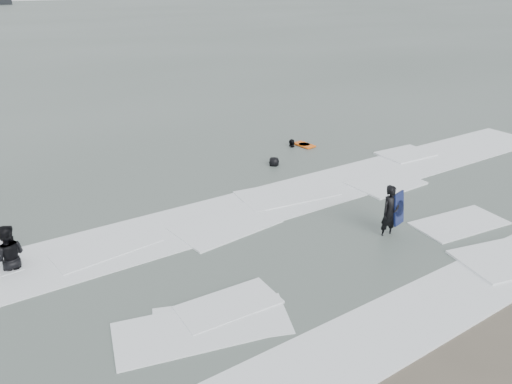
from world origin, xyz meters
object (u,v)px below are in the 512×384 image
surfer_wading (12,269)px  surfer_right_far (274,167)px  surfer_right_near (292,148)px  surfer_centre (387,237)px

surfer_wading → surfer_right_far: bearing=-154.5°
surfer_right_near → surfer_centre: bearing=31.8°
surfer_wading → surfer_right_near: surfer_wading is taller
surfer_right_near → surfer_right_far: (-2.00, -1.50, 0.00)m
surfer_wading → surfer_right_near: 12.54m
surfer_centre → surfer_right_near: bearing=75.3°
surfer_centre → surfer_wading: size_ratio=0.90×
surfer_centre → surfer_right_far: surfer_centre is taller
surfer_centre → surfer_right_near: size_ratio=1.04×
surfer_centre → surfer_wading: bearing=159.8°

